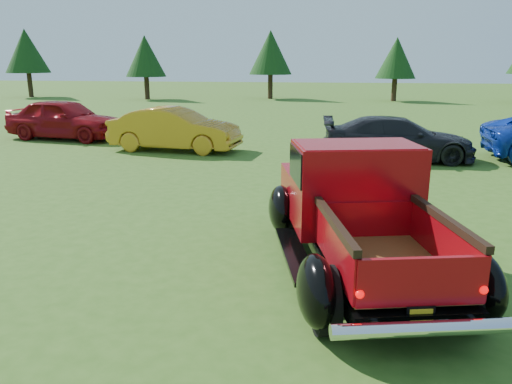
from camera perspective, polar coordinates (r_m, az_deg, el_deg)
ground at (r=7.90m, az=-3.26°, el=-6.29°), size 120.00×120.00×0.00m
tree_far_west at (r=44.02m, az=-24.77°, el=14.42°), size 3.33×3.33×5.20m
tree_west at (r=38.65m, az=-12.55°, el=14.91°), size 2.94×2.94×4.60m
tree_mid_left at (r=38.48m, az=1.67°, el=15.65°), size 3.20×3.20×5.00m
tree_mid_right at (r=37.48m, az=15.74°, el=14.51°), size 2.82×2.82×4.40m
pickup_truck at (r=7.18m, az=11.10°, el=-1.75°), size 3.03×4.96×1.74m
show_car_red at (r=19.87m, az=-21.00°, el=7.81°), size 4.59×2.42×1.49m
show_car_yellow at (r=16.37m, az=-9.26°, el=7.09°), size 4.31×1.89×1.38m
show_car_grey at (r=15.16m, az=15.88°, el=5.88°), size 4.39×1.88×1.26m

